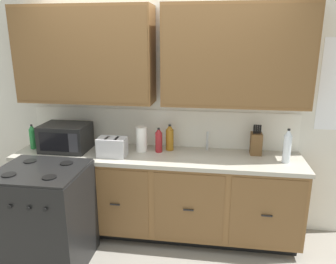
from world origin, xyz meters
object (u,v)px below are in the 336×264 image
at_px(bottle_amber, 170,138).
at_px(stove_range, 45,217).
at_px(microwave, 66,137).
at_px(bottle_clear, 287,146).
at_px(toaster, 112,147).
at_px(paper_towel_roll, 141,139).
at_px(bottle_red, 159,140).
at_px(bottle_green, 33,137).
at_px(knife_block, 256,143).

bearing_deg(bottle_amber, stove_range, -142.77).
xyz_separation_m(microwave, bottle_clear, (2.22, -0.04, 0.02)).
xyz_separation_m(toaster, paper_towel_roll, (0.26, 0.19, 0.03)).
distance_m(bottle_red, bottle_green, 1.35).
bearing_deg(microwave, bottle_amber, 8.53).
xyz_separation_m(toaster, bottle_clear, (1.69, 0.07, 0.07)).
bearing_deg(bottle_amber, bottle_green, -173.44).
bearing_deg(bottle_amber, bottle_red, -142.81).
distance_m(knife_block, bottle_amber, 0.88).
bearing_deg(knife_block, bottle_green, -175.93).
xyz_separation_m(knife_block, bottle_green, (-2.34, -0.17, 0.01)).
relative_size(microwave, bottle_red, 1.87).
distance_m(bottle_green, bottle_clear, 2.60).
bearing_deg(toaster, bottle_clear, 2.48).
bearing_deg(microwave, bottle_clear, -1.01).
relative_size(knife_block, paper_towel_roll, 1.19).
distance_m(microwave, paper_towel_roll, 0.80).
xyz_separation_m(bottle_red, bottle_amber, (0.10, 0.08, 0.01)).
xyz_separation_m(toaster, knife_block, (1.43, 0.27, 0.02)).
distance_m(stove_range, paper_towel_roll, 1.18).
distance_m(bottle_red, bottle_clear, 1.25).
xyz_separation_m(knife_block, bottle_clear, (0.26, -0.20, 0.05)).
distance_m(toaster, knife_block, 1.45).
xyz_separation_m(stove_range, bottle_red, (0.94, 0.71, 0.56)).
height_order(stove_range, bottle_amber, bottle_amber).
bearing_deg(bottle_green, toaster, -6.71).
relative_size(toaster, bottle_red, 1.09).
height_order(paper_towel_roll, bottle_green, bottle_green).
height_order(knife_block, bottle_green, knife_block).
bearing_deg(knife_block, bottle_clear, -37.58).
bearing_deg(toaster, microwave, 168.22).
relative_size(paper_towel_roll, bottle_green, 0.98).
relative_size(microwave, bottle_amber, 1.73).
xyz_separation_m(microwave, toaster, (0.54, -0.11, -0.04)).
bearing_deg(bottle_clear, microwave, 178.99).
relative_size(stove_range, paper_towel_roll, 3.65).
height_order(bottle_clear, bottle_amber, bottle_clear).
bearing_deg(bottle_green, paper_towel_roll, 4.21).
distance_m(paper_towel_roll, bottle_green, 1.17).
distance_m(knife_block, bottle_red, 0.99).
bearing_deg(bottle_red, bottle_amber, 37.19).
height_order(microwave, bottle_red, microwave).
relative_size(toaster, bottle_amber, 1.01).
distance_m(stove_range, bottle_green, 0.93).
distance_m(stove_range, knife_block, 2.15).
xyz_separation_m(toaster, bottle_red, (0.44, 0.20, 0.03)).
bearing_deg(toaster, bottle_green, 173.29).
xyz_separation_m(knife_block, paper_towel_roll, (-1.17, -0.08, 0.01)).
height_order(stove_range, knife_block, knife_block).
bearing_deg(stove_range, bottle_amber, 37.23).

